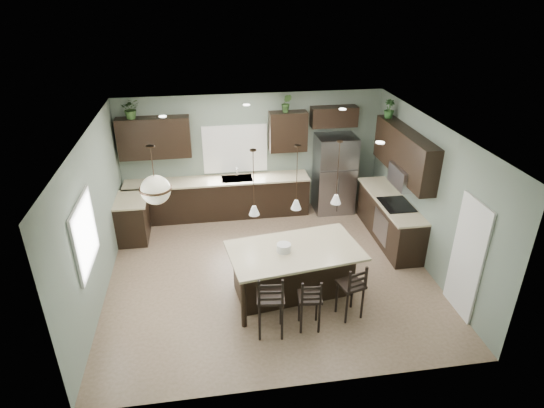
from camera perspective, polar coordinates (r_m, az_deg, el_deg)
The scene contains 33 objects.
ground at distance 8.82m, azimuth -0.25°, elevation -8.49°, with size 6.00×6.00×0.00m, color #9E8466.
pantry_door at distance 7.99m, azimuth 23.27°, elevation -6.28°, with size 0.04×0.82×2.04m, color white.
window_back at distance 10.50m, azimuth -4.66°, elevation 6.93°, with size 1.35×0.02×1.00m, color white.
window_left at distance 7.50m, azimuth -22.52°, elevation -3.60°, with size 0.02×1.10×1.00m, color white.
left_return_cabs at distance 10.11m, azimuth -17.06°, elevation -1.87°, with size 0.60×0.90×0.90m, color black.
left_return_countertop at distance 9.90m, azimuth -17.31°, elevation 0.53°, with size 0.66×0.96×0.04m, color beige.
back_lower_cabs at distance 10.64m, azimuth -6.74°, elevation 0.68°, with size 4.20×0.60×0.90m, color black.
back_countertop at distance 10.43m, azimuth -6.87°, elevation 2.96°, with size 4.20×0.66×0.04m, color beige.
sink_inset at distance 10.44m, azimuth -4.41°, elevation 3.19°, with size 0.70×0.45×0.01m, color gray.
faucet at distance 10.36m, azimuth -4.42°, elevation 3.86°, with size 0.02×0.02×0.28m, color silver.
back_upper_left at distance 10.27m, azimuth -14.55°, elevation 8.05°, with size 1.55×0.34×0.90m, color black.
back_upper_right at distance 10.37m, azimuth 2.03°, elevation 9.08°, with size 0.85×0.34×0.90m, color black.
fridge_header at distance 10.53m, azimuth 7.78°, elevation 10.82°, with size 1.05×0.34×0.45m, color black.
right_lower_cabs at distance 9.98m, azimuth 14.50°, elevation -1.89°, with size 0.60×2.35×0.90m, color black.
right_countertop at distance 9.76m, azimuth 14.71°, elevation 0.52°, with size 0.66×2.35×0.04m, color beige.
cooktop at distance 9.53m, azimuth 15.33°, elevation -0.06°, with size 0.58×0.75×0.02m, color black.
wall_oven_front at distance 9.65m, azimuth 13.43°, elevation -2.80°, with size 0.01×0.72×0.60m, color gray.
right_upper_cabs at distance 9.43m, azimuth 16.26°, elevation 6.21°, with size 0.34×2.35×0.90m, color black.
microwave at distance 9.32m, azimuth 16.34°, elevation 3.31°, with size 0.40×0.75×0.40m, color gray.
refrigerator at distance 10.79m, azimuth 7.83°, elevation 3.75°, with size 0.90×0.74×1.85m, color gray.
kitchen_island at distance 8.01m, azimuth 2.81°, elevation -8.52°, with size 2.23×1.27×0.92m, color black.
serving_dish at distance 7.66m, azimuth 1.48°, elevation -5.52°, with size 0.24×0.24×0.14m, color silver.
bar_stool_left at distance 7.15m, azimuth -0.21°, elevation -12.35°, with size 0.42×0.42×1.14m, color black.
bar_stool_center at distance 7.32m, azimuth 4.74°, elevation -12.21°, with size 0.36×0.36×0.98m, color black.
bar_stool_right at distance 7.61m, azimuth 9.80°, elevation -10.59°, with size 0.38×0.38×1.03m, color black.
pendant_left at distance 6.95m, azimuth -2.32°, elevation 2.65°, with size 0.17×0.17×1.10m, color silver, non-canonical shape.
pendant_center at distance 7.14m, azimuth 3.13°, elevation 3.31°, with size 0.17×0.17×1.10m, color white, non-canonical shape.
pendant_right at distance 7.39m, azimuth 8.26°, elevation 3.90°, with size 0.17×0.17×1.10m, color silver, non-canonical shape.
chandelier at distance 7.32m, azimuth -14.62°, elevation 3.54°, with size 0.52×0.52×0.99m, color #FAF3CD, non-canonical shape.
plant_back_left at distance 10.11m, azimuth -17.30°, elevation 11.35°, with size 0.38×0.33×0.42m, color #2B481F.
plant_back_right at distance 10.16m, azimuth 1.84°, elevation 12.53°, with size 0.22×0.18×0.41m, color #335625.
plant_right_wall at distance 10.03m, azimuth 14.50°, elevation 11.48°, with size 0.22×0.22×0.39m, color #295425.
room_shell at distance 7.96m, azimuth -0.28°, elevation 1.57°, with size 6.00×6.00×6.00m.
Camera 1 is at (-1.05, -7.14, 5.06)m, focal length 30.00 mm.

